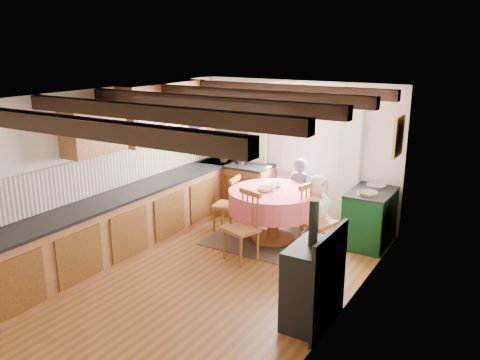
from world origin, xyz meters
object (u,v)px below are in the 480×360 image
Objects in this scene: child_far at (300,194)px; chair_right at (318,220)px; aga_range at (370,217)px; child_right at (317,212)px; chair_left at (226,203)px; cast_iron_stove at (312,263)px; cup at (272,188)px; chair_near at (241,227)px; dining_table at (273,216)px.

chair_right is at bearing 139.80° from child_far.
child_right is at bearing -139.44° from aga_range.
child_right is at bearing 84.46° from chair_left.
child_right is at bearing 110.89° from cast_iron_stove.
cast_iron_stove reaches higher than child_far.
cup is (-1.31, -0.71, 0.44)m from aga_range.
cast_iron_stove is 2.31m from cup.
aga_range is (1.39, 1.51, -0.07)m from chair_near.
chair_near reaches higher than chair_left.
chair_right is 0.87× the size of child_far.
chair_left reaches higher than aga_range.
dining_table is 0.85m from chair_near.
child_far is (0.11, 0.72, 0.19)m from dining_table.
chair_near is 2.05m from aga_range.
dining_table is 1.31× the size of chair_right.
dining_table is 1.14× the size of child_far.
cast_iron_stove is at bearing -87.51° from aga_range.
chair_right is at bearing 58.59° from chair_near.
child_far is at bearing 116.95° from cast_iron_stove.
cup is at bearing 92.04° from child_far.
cast_iron_stove is (2.32, -1.90, 0.26)m from chair_left.
chair_right reaches higher than aga_range.
chair_left is at bearing 44.30° from child_far.
chair_left is 0.76× the size of child_far.
child_right is (0.56, -0.60, -0.03)m from child_far.
dining_table is 0.46m from cup.
chair_left is 1.57m from child_right.
aga_range is 1.56m from cup.
child_far is at bearing 81.19° from dining_table.
cast_iron_stove is 1.26× the size of child_right.
chair_left is at bearing 174.44° from cup.
dining_table is at bearing 108.39° from child_right.
cup is (0.89, -0.09, 0.42)m from chair_left.
chair_right is at bearing -145.64° from child_right.
chair_right is (0.85, 0.75, 0.02)m from chair_near.
child_far reaches higher than cup.
chair_left is 0.97× the size of aga_range.
dining_table is at bearing 101.65° from chair_near.
chair_left reaches higher than dining_table.
dining_table is 14.82× the size of cup.
child_far reaches higher than dining_table.
child_far reaches higher than chair_left.
chair_near reaches higher than cup.
dining_table is 1.37× the size of chair_near.
chair_near is at bearing 145.14° from chair_right.
dining_table is at bearing -152.89° from aga_range.
cast_iron_stove is at bearing -150.94° from child_right.
aga_range is at bearing -41.27° from child_right.
child_right is at bearing 13.30° from cup.
chair_near is 1.07× the size of aga_range.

